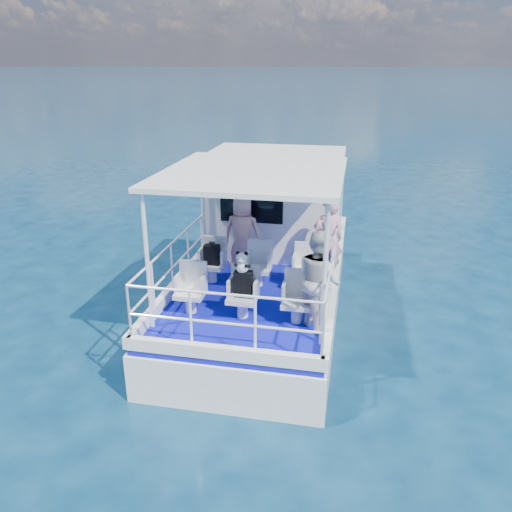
{
  "coord_description": "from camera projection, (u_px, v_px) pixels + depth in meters",
  "views": [
    {
      "loc": [
        1.68,
        -8.31,
        4.84
      ],
      "look_at": [
        0.09,
        -0.4,
        1.73
      ],
      "focal_mm": 35.0,
      "sensor_mm": 36.0,
      "label": 1
    }
  ],
  "objects": [
    {
      "name": "railings",
      "position": [
        249.0,
        277.0,
        8.62
      ],
      "size": [
        2.84,
        3.59,
        1.0
      ],
      "primitive_type": null,
      "color": "white",
      "rests_on": "deck"
    },
    {
      "name": "seat_center_fwd",
      "position": [
        258.0,
        276.0,
        9.44
      ],
      "size": [
        0.48,
        0.46,
        0.38
      ],
      "primitive_type": "cube",
      "color": "silver",
      "rests_on": "deck"
    },
    {
      "name": "cabin",
      "position": [
        276.0,
        201.0,
        11.03
      ],
      "size": [
        2.85,
        2.0,
        2.2
      ],
      "primitive_type": "cube",
      "color": "white",
      "rests_on": "deck"
    },
    {
      "name": "seat_stbd_fwd",
      "position": [
        305.0,
        280.0,
        9.27
      ],
      "size": [
        0.48,
        0.46,
        0.38
      ],
      "primitive_type": "cube",
      "color": "silver",
      "rests_on": "deck"
    },
    {
      "name": "hull",
      "position": [
        265.0,
        308.0,
        10.56
      ],
      "size": [
        3.0,
        7.0,
        1.6
      ],
      "primitive_type": "cube",
      "color": "white",
      "rests_on": "ground"
    },
    {
      "name": "passenger_stbd_fwd",
      "position": [
        328.0,
        239.0,
        9.59
      ],
      "size": [
        0.67,
        0.53,
        1.59
      ],
      "primitive_type": "imported",
      "rotation": [
        0.0,
        0.0,
        3.44
      ],
      "color": "pink",
      "rests_on": "deck"
    },
    {
      "name": "seat_stbd_aft",
      "position": [
        297.0,
        311.0,
        8.08
      ],
      "size": [
        0.48,
        0.46,
        0.38
      ],
      "primitive_type": "cube",
      "color": "silver",
      "rests_on": "deck"
    },
    {
      "name": "backpack_center",
      "position": [
        243.0,
        284.0,
        8.11
      ],
      "size": [
        0.29,
        0.16,
        0.44
      ],
      "primitive_type": "cube",
      "color": "black",
      "rests_on": "seat_center_aft"
    },
    {
      "name": "seat_center_aft",
      "position": [
        243.0,
        306.0,
        8.25
      ],
      "size": [
        0.48,
        0.46,
        0.38
      ],
      "primitive_type": "cube",
      "color": "silver",
      "rests_on": "deck"
    },
    {
      "name": "canopy",
      "position": [
        253.0,
        173.0,
        8.34
      ],
      "size": [
        3.0,
        3.2,
        0.08
      ],
      "primitive_type": "cube",
      "color": "white",
      "rests_on": "cabin"
    },
    {
      "name": "seat_port_aft",
      "position": [
        191.0,
        302.0,
        8.42
      ],
      "size": [
        0.48,
        0.46,
        0.38
      ],
      "primitive_type": "cube",
      "color": "silver",
      "rests_on": "deck"
    },
    {
      "name": "canopy_posts",
      "position": [
        253.0,
        238.0,
        8.7
      ],
      "size": [
        2.77,
        2.97,
        2.2
      ],
      "color": "white",
      "rests_on": "deck"
    },
    {
      "name": "ground",
      "position": [
        256.0,
        332.0,
        9.65
      ],
      "size": [
        2000.0,
        2000.0,
        0.0
      ],
      "primitive_type": "plane",
      "color": "#08253F",
      "rests_on": "ground"
    },
    {
      "name": "backpack_port",
      "position": [
        212.0,
        255.0,
        9.42
      ],
      "size": [
        0.29,
        0.16,
        0.38
      ],
      "primitive_type": "cube",
      "color": "black",
      "rests_on": "seat_port_fwd"
    },
    {
      "name": "panda",
      "position": [
        242.0,
        262.0,
        7.94
      ],
      "size": [
        0.23,
        0.19,
        0.35
      ],
      "primitive_type": null,
      "color": "white",
      "rests_on": "backpack_center"
    },
    {
      "name": "deck",
      "position": [
        265.0,
        271.0,
        10.26
      ],
      "size": [
        2.9,
        6.9,
        0.1
      ],
      "primitive_type": "cube",
      "color": "#0B0D99",
      "rests_on": "hull"
    },
    {
      "name": "passenger_port_fwd",
      "position": [
        243.0,
        233.0,
        9.95
      ],
      "size": [
        0.61,
        0.45,
        1.57
      ],
      "primitive_type": "imported",
      "rotation": [
        0.0,
        0.0,
        3.09
      ],
      "color": "#E69E94",
      "rests_on": "deck"
    },
    {
      "name": "compact_camera",
      "position": [
        212.0,
        244.0,
        9.34
      ],
      "size": [
        0.11,
        0.06,
        0.06
      ],
      "primitive_type": "cube",
      "color": "black",
      "rests_on": "backpack_port"
    },
    {
      "name": "seat_port_fwd",
      "position": [
        212.0,
        272.0,
        9.61
      ],
      "size": [
        0.48,
        0.46,
        0.38
      ],
      "primitive_type": "cube",
      "color": "silver",
      "rests_on": "deck"
    },
    {
      "name": "passenger_stbd_aft",
      "position": [
        319.0,
        279.0,
        7.78
      ],
      "size": [
        0.94,
        0.98,
        1.6
      ],
      "primitive_type": "imported",
      "rotation": [
        0.0,
        0.0,
        2.19
      ],
      "color": "silver",
      "rests_on": "deck"
    }
  ]
}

